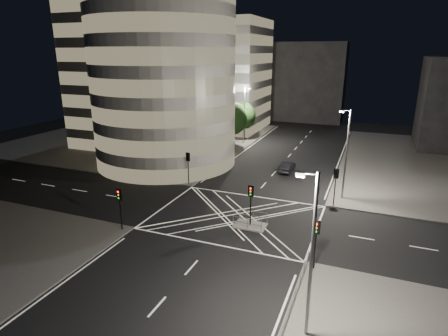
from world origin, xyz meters
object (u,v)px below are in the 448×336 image
at_px(central_island, 250,226).
at_px(traffic_signal_nl, 120,202).
at_px(street_lamp_left_near, 201,133).
at_px(street_lamp_right_near, 311,252).
at_px(street_lamp_left_far, 244,113).
at_px(street_lamp_right_far, 346,152).
at_px(traffic_signal_nr, 316,236).
at_px(traffic_signal_fr, 336,180).
at_px(sedan, 287,167).
at_px(traffic_signal_fl, 188,162).
at_px(traffic_signal_island, 251,198).

xyz_separation_m(central_island, traffic_signal_nl, (-10.80, -5.30, 2.84)).
distance_m(street_lamp_left_near, street_lamp_right_near, 32.13).
height_order(central_island, street_lamp_left_far, street_lamp_left_far).
bearing_deg(street_lamp_right_far, traffic_signal_nl, -139.09).
bearing_deg(street_lamp_right_near, traffic_signal_nr, 95.04).
bearing_deg(traffic_signal_fr, sedan, 126.93).
distance_m(traffic_signal_fl, street_lamp_right_far, 18.55).
xyz_separation_m(street_lamp_left_near, sedan, (10.94, 4.51, -4.85)).
bearing_deg(street_lamp_right_far, street_lamp_left_far, 131.94).
relative_size(street_lamp_left_near, street_lamp_right_near, 1.00).
bearing_deg(street_lamp_left_near, traffic_signal_island, -49.73).
height_order(traffic_signal_fl, street_lamp_right_far, street_lamp_right_far).
height_order(traffic_signal_nr, street_lamp_left_far, street_lamp_left_far).
xyz_separation_m(traffic_signal_nl, street_lamp_right_near, (18.24, -7.20, 2.63)).
bearing_deg(traffic_signal_nl, street_lamp_left_far, 90.99).
bearing_deg(street_lamp_right_far, traffic_signal_nr, -92.30).
height_order(traffic_signal_fl, traffic_signal_nr, same).
xyz_separation_m(central_island, street_lamp_right_near, (7.44, -12.50, 5.47)).
bearing_deg(street_lamp_left_near, street_lamp_left_far, 90.00).
height_order(traffic_signal_fl, street_lamp_left_far, street_lamp_left_far).
relative_size(traffic_signal_nl, street_lamp_right_far, 0.40).
bearing_deg(traffic_signal_nl, street_lamp_right_far, 40.91).
distance_m(central_island, traffic_signal_nr, 9.08).
distance_m(traffic_signal_nr, sedan, 24.53).
bearing_deg(traffic_signal_fl, traffic_signal_nl, -90.00).
height_order(traffic_signal_island, sedan, traffic_signal_island).
xyz_separation_m(traffic_signal_nl, sedan, (10.30, 23.31, -2.22)).
xyz_separation_m(street_lamp_left_far, street_lamp_right_near, (18.87, -44.00, 0.00)).
relative_size(traffic_signal_fr, street_lamp_left_far, 0.40).
bearing_deg(traffic_signal_fr, traffic_signal_nr, -90.00).
bearing_deg(street_lamp_left_near, traffic_signal_nr, -45.87).
height_order(traffic_signal_fr, street_lamp_right_far, street_lamp_right_far).
bearing_deg(central_island, street_lamp_left_far, 109.95).
bearing_deg(street_lamp_left_near, traffic_signal_fl, -83.03).
bearing_deg(traffic_signal_nl, traffic_signal_island, 26.14).
relative_size(traffic_signal_island, street_lamp_right_far, 0.40).
bearing_deg(street_lamp_left_near, sedan, 22.42).
height_order(traffic_signal_nl, sedan, traffic_signal_nl).
bearing_deg(street_lamp_right_far, traffic_signal_fl, -173.12).
relative_size(traffic_signal_nr, traffic_signal_island, 1.00).
bearing_deg(traffic_signal_nl, sedan, 66.16).
distance_m(traffic_signal_nl, street_lamp_left_near, 18.99).
distance_m(street_lamp_left_near, sedan, 12.78).
bearing_deg(street_lamp_left_far, traffic_signal_nl, -89.01).
xyz_separation_m(traffic_signal_nr, traffic_signal_island, (-6.80, 5.30, 0.00)).
xyz_separation_m(traffic_signal_fl, traffic_signal_island, (10.80, -8.30, 0.00)).
distance_m(central_island, sedan, 18.03).
distance_m(traffic_signal_nl, street_lamp_left_far, 36.90).
distance_m(traffic_signal_fr, sedan, 12.35).
xyz_separation_m(traffic_signal_fr, street_lamp_right_far, (0.64, 2.20, 2.63)).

